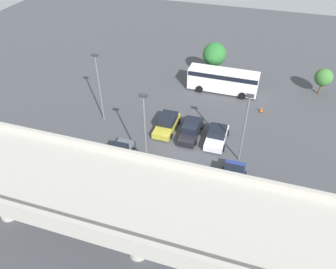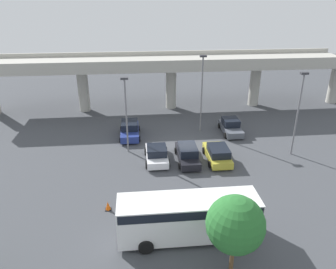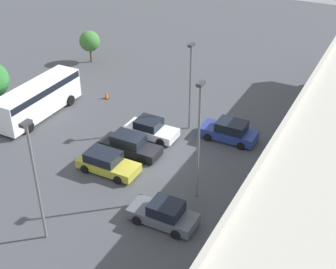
{
  "view_description": "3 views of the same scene",
  "coord_description": "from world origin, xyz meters",
  "px_view_note": "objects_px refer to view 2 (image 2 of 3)",
  "views": [
    {
      "loc": [
        -6.29,
        25.41,
        22.1
      ],
      "look_at": [
        1.46,
        1.15,
        2.13
      ],
      "focal_mm": 35.0,
      "sensor_mm": 36.0,
      "label": 1
    },
    {
      "loc": [
        -4.58,
        -29.1,
        14.83
      ],
      "look_at": [
        -1.75,
        -0.58,
        2.05
      ],
      "focal_mm": 35.0,
      "sensor_mm": 36.0,
      "label": 2
    },
    {
      "loc": [
        25.53,
        14.49,
        20.25
      ],
      "look_at": [
        -0.02,
        1.18,
        2.65
      ],
      "focal_mm": 50.0,
      "sensor_mm": 36.0,
      "label": 3
    }
  ],
  "objects_px": {
    "lamp_post_near_aisle": "(299,108)",
    "traffic_cone": "(108,206)",
    "parked_car_0": "(130,130)",
    "shuttle_bus": "(188,215)",
    "parked_car_1": "(157,154)",
    "parked_car_3": "(218,154)",
    "parked_car_4": "(231,127)",
    "lamp_post_mid_lot": "(126,109)",
    "lamp_post_by_overpass": "(202,89)",
    "parked_car_2": "(187,154)",
    "tree_front_centre": "(235,225)"
  },
  "relations": [
    {
      "from": "lamp_post_near_aisle",
      "to": "traffic_cone",
      "type": "distance_m",
      "value": 19.2
    },
    {
      "from": "lamp_post_near_aisle",
      "to": "tree_front_centre",
      "type": "relative_size",
      "value": 1.6
    },
    {
      "from": "lamp_post_near_aisle",
      "to": "lamp_post_by_overpass",
      "type": "xyz_separation_m",
      "value": [
        -7.8,
        6.51,
        0.23
      ]
    },
    {
      "from": "parked_car_0",
      "to": "shuttle_bus",
      "type": "bearing_deg",
      "value": 13.26
    },
    {
      "from": "parked_car_0",
      "to": "lamp_post_near_aisle",
      "type": "relative_size",
      "value": 0.56
    },
    {
      "from": "lamp_post_near_aisle",
      "to": "tree_front_centre",
      "type": "xyz_separation_m",
      "value": [
        -9.93,
        -13.86,
        -1.26
      ]
    },
    {
      "from": "parked_car_2",
      "to": "tree_front_centre",
      "type": "distance_m",
      "value": 13.82
    },
    {
      "from": "lamp_post_mid_lot",
      "to": "lamp_post_near_aisle",
      "type": "bearing_deg",
      "value": -7.68
    },
    {
      "from": "parked_car_4",
      "to": "lamp_post_near_aisle",
      "type": "distance_m",
      "value": 8.34
    },
    {
      "from": "parked_car_3",
      "to": "traffic_cone",
      "type": "xyz_separation_m",
      "value": [
        -9.74,
        -6.63,
        -0.38
      ]
    },
    {
      "from": "parked_car_4",
      "to": "parked_car_3",
      "type": "bearing_deg",
      "value": -25.55
    },
    {
      "from": "parked_car_1",
      "to": "parked_car_3",
      "type": "relative_size",
      "value": 0.94
    },
    {
      "from": "parked_car_1",
      "to": "parked_car_3",
      "type": "distance_m",
      "value": 5.71
    },
    {
      "from": "parked_car_2",
      "to": "lamp_post_near_aisle",
      "type": "distance_m",
      "value": 11.08
    },
    {
      "from": "parked_car_4",
      "to": "parked_car_0",
      "type": "bearing_deg",
      "value": -90.25
    },
    {
      "from": "parked_car_1",
      "to": "shuttle_bus",
      "type": "height_order",
      "value": "shuttle_bus"
    },
    {
      "from": "lamp_post_by_overpass",
      "to": "traffic_cone",
      "type": "xyz_separation_m",
      "value": [
        -9.45,
        -13.71,
        -4.65
      ]
    },
    {
      "from": "lamp_post_near_aisle",
      "to": "lamp_post_mid_lot",
      "type": "distance_m",
      "value": 16.04
    },
    {
      "from": "lamp_post_mid_lot",
      "to": "lamp_post_by_overpass",
      "type": "xyz_separation_m",
      "value": [
        8.09,
        4.37,
        0.54
      ]
    },
    {
      "from": "shuttle_bus",
      "to": "lamp_post_near_aisle",
      "type": "distance_m",
      "value": 16.19
    },
    {
      "from": "shuttle_bus",
      "to": "parked_car_1",
      "type": "bearing_deg",
      "value": 97.18
    },
    {
      "from": "parked_car_3",
      "to": "parked_car_2",
      "type": "bearing_deg",
      "value": 84.96
    },
    {
      "from": "lamp_post_by_overpass",
      "to": "tree_front_centre",
      "type": "distance_m",
      "value": 20.54
    },
    {
      "from": "lamp_post_near_aisle",
      "to": "shuttle_bus",
      "type": "bearing_deg",
      "value": -138.23
    },
    {
      "from": "shuttle_bus",
      "to": "lamp_post_by_overpass",
      "type": "bearing_deg",
      "value": 76.62
    },
    {
      "from": "parked_car_1",
      "to": "lamp_post_mid_lot",
      "type": "xyz_separation_m",
      "value": [
        -2.7,
        2.23,
        3.73
      ]
    },
    {
      "from": "lamp_post_near_aisle",
      "to": "traffic_cone",
      "type": "relative_size",
      "value": 11.59
    },
    {
      "from": "parked_car_0",
      "to": "lamp_post_by_overpass",
      "type": "bearing_deg",
      "value": 95.02
    },
    {
      "from": "lamp_post_mid_lot",
      "to": "traffic_cone",
      "type": "bearing_deg",
      "value": -98.26
    },
    {
      "from": "parked_car_1",
      "to": "lamp_post_mid_lot",
      "type": "relative_size",
      "value": 0.58
    },
    {
      "from": "parked_car_3",
      "to": "lamp_post_near_aisle",
      "type": "relative_size",
      "value": 0.57
    },
    {
      "from": "lamp_post_mid_lot",
      "to": "parked_car_4",
      "type": "bearing_deg",
      "value": 17.61
    },
    {
      "from": "tree_front_centre",
      "to": "lamp_post_near_aisle",
      "type": "bearing_deg",
      "value": 54.37
    },
    {
      "from": "parked_car_2",
      "to": "lamp_post_by_overpass",
      "type": "relative_size",
      "value": 0.57
    },
    {
      "from": "parked_car_3",
      "to": "traffic_cone",
      "type": "bearing_deg",
      "value": 124.23
    },
    {
      "from": "parked_car_4",
      "to": "lamp_post_near_aisle",
      "type": "bearing_deg",
      "value": 37.84
    },
    {
      "from": "parked_car_0",
      "to": "parked_car_4",
      "type": "bearing_deg",
      "value": 89.75
    },
    {
      "from": "parked_car_0",
      "to": "lamp_post_by_overpass",
      "type": "relative_size",
      "value": 0.53
    },
    {
      "from": "parked_car_3",
      "to": "lamp_post_by_overpass",
      "type": "relative_size",
      "value": 0.54
    },
    {
      "from": "parked_car_4",
      "to": "lamp_post_mid_lot",
      "type": "xyz_separation_m",
      "value": [
        -11.41,
        -3.62,
        3.72
      ]
    },
    {
      "from": "parked_car_2",
      "to": "traffic_cone",
      "type": "height_order",
      "value": "parked_car_2"
    },
    {
      "from": "shuttle_bus",
      "to": "traffic_cone",
      "type": "height_order",
      "value": "shuttle_bus"
    },
    {
      "from": "lamp_post_near_aisle",
      "to": "lamp_post_mid_lot",
      "type": "height_order",
      "value": "lamp_post_near_aisle"
    },
    {
      "from": "parked_car_3",
      "to": "shuttle_bus",
      "type": "xyz_separation_m",
      "value": [
        -4.36,
        -10.03,
        1.03
      ]
    },
    {
      "from": "shuttle_bus",
      "to": "lamp_post_near_aisle",
      "type": "relative_size",
      "value": 1.1
    },
    {
      "from": "lamp_post_by_overpass",
      "to": "parked_car_4",
      "type": "bearing_deg",
      "value": -12.67
    },
    {
      "from": "parked_car_1",
      "to": "parked_car_2",
      "type": "distance_m",
      "value": 2.88
    },
    {
      "from": "parked_car_4",
      "to": "lamp_post_near_aisle",
      "type": "relative_size",
      "value": 0.54
    },
    {
      "from": "lamp_post_mid_lot",
      "to": "traffic_cone",
      "type": "distance_m",
      "value": 10.29
    },
    {
      "from": "parked_car_4",
      "to": "lamp_post_by_overpass",
      "type": "bearing_deg",
      "value": -102.67
    }
  ]
}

